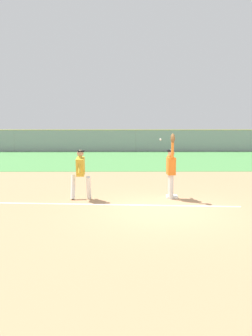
# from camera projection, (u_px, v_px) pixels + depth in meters

# --- Properties ---
(ground_plane) EXTENTS (73.16, 73.16, 0.00)m
(ground_plane) POSITION_uv_depth(u_px,v_px,m) (164.00, 210.00, 9.97)
(ground_plane) COLOR tan
(outfield_grass) EXTENTS (47.51, 14.31, 0.01)m
(outfield_grass) POSITION_uv_depth(u_px,v_px,m) (139.00, 159.00, 25.44)
(outfield_grass) COLOR #4C8C47
(outfield_grass) RESTS_ON ground_plane
(chalk_foul_line) EXTENTS (11.98, 0.98, 0.01)m
(chalk_foul_line) POSITION_uv_depth(u_px,v_px,m) (54.00, 204.00, 10.83)
(chalk_foul_line) COLOR white
(chalk_foul_line) RESTS_ON ground_plane
(first_base) EXTENTS (0.39, 0.39, 0.08)m
(first_base) POSITION_uv_depth(u_px,v_px,m) (172.00, 197.00, 11.75)
(first_base) COLOR white
(first_base) RESTS_ON ground_plane
(fielder) EXTENTS (0.28, 0.89, 2.28)m
(fielder) POSITION_uv_depth(u_px,v_px,m) (171.00, 167.00, 11.47)
(fielder) COLOR silver
(fielder) RESTS_ON ground_plane
(runner) EXTENTS (0.72, 0.84, 1.72)m
(runner) POSITION_uv_depth(u_px,v_px,m) (81.00, 171.00, 11.35)
(runner) COLOR white
(runner) RESTS_ON ground_plane
(baseball) EXTENTS (0.07, 0.07, 0.07)m
(baseball) POSITION_uv_depth(u_px,v_px,m) (160.00, 139.00, 11.66)
(baseball) COLOR white
(outfield_fence) EXTENTS (47.59, 0.08, 2.16)m
(outfield_fence) POSITION_uv_depth(u_px,v_px,m) (136.00, 141.00, 32.40)
(outfield_fence) COLOR #93999E
(outfield_fence) RESTS_ON ground_plane
(parked_car_green) EXTENTS (4.45, 2.21, 1.25)m
(parked_car_green) POSITION_uv_depth(u_px,v_px,m) (93.00, 143.00, 36.13)
(parked_car_green) COLOR #1E6B33
(parked_car_green) RESTS_ON ground_plane
(parked_car_black) EXTENTS (4.54, 2.39, 1.25)m
(parked_car_black) POSITION_uv_depth(u_px,v_px,m) (138.00, 143.00, 35.80)
(parked_car_black) COLOR black
(parked_car_black) RESTS_ON ground_plane
(parked_car_blue) EXTENTS (4.56, 2.43, 1.25)m
(parked_car_blue) POSITION_uv_depth(u_px,v_px,m) (185.00, 143.00, 36.14)
(parked_car_blue) COLOR #23389E
(parked_car_blue) RESTS_ON ground_plane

